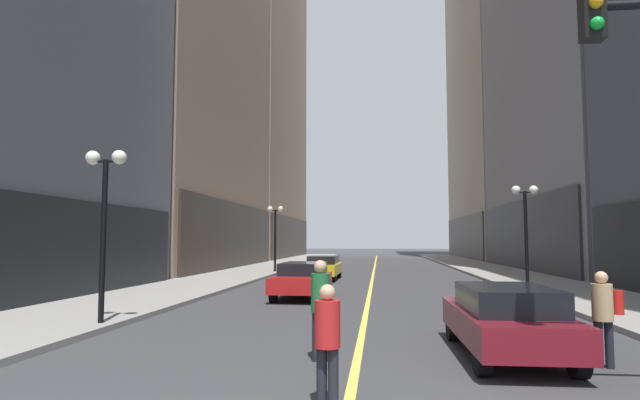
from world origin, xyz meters
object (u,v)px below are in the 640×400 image
at_px(pedestrian_in_tan_trench, 603,311).
at_px(street_lamp_right_mid, 525,214).
at_px(car_yellow, 323,267).
at_px(fire_hydrant_right, 618,305).
at_px(car_red, 303,279).
at_px(pedestrian_in_green_parka, 320,301).
at_px(pedestrian_in_red_jacket, 327,336).
at_px(street_lamp_left_near, 105,197).
at_px(street_lamp_left_far, 275,224).
at_px(car_maroon, 506,318).

xyz_separation_m(pedestrian_in_tan_trench, street_lamp_right_mid, (2.18, 12.64, 2.31)).
xyz_separation_m(car_yellow, fire_hydrant_right, (9.60, -13.73, -0.32)).
bearing_deg(pedestrian_in_tan_trench, car_red, 123.26).
height_order(pedestrian_in_green_parka, fire_hydrant_right, pedestrian_in_green_parka).
height_order(pedestrian_in_red_jacket, street_lamp_left_near, street_lamp_left_near).
bearing_deg(car_yellow, pedestrian_in_tan_trench, -70.36).
height_order(street_lamp_left_far, street_lamp_right_mid, same).
distance_m(car_yellow, pedestrian_in_red_jacket, 22.20).
distance_m(pedestrian_in_tan_trench, pedestrian_in_red_jacket, 5.21).
distance_m(car_maroon, pedestrian_in_tan_trench, 1.62).
xyz_separation_m(car_yellow, street_lamp_left_far, (-3.70, 4.77, 2.54)).
relative_size(car_red, pedestrian_in_green_parka, 2.57).
xyz_separation_m(car_red, pedestrian_in_tan_trench, (6.72, -10.25, 0.23)).
relative_size(car_yellow, street_lamp_left_far, 1.04).
bearing_deg(car_red, street_lamp_left_near, -117.38).
distance_m(car_red, car_yellow, 9.16).
bearing_deg(street_lamp_right_mid, pedestrian_in_red_jacket, -113.54).
relative_size(pedestrian_in_green_parka, street_lamp_right_mid, 0.41).
bearing_deg(car_red, street_lamp_left_far, 105.63).
bearing_deg(pedestrian_in_red_jacket, car_red, 99.84).
relative_size(car_maroon, car_yellow, 0.94).
distance_m(pedestrian_in_green_parka, fire_hydrant_right, 9.50).
distance_m(street_lamp_left_near, street_lamp_right_mid, 16.19).
height_order(car_maroon, street_lamp_left_near, street_lamp_left_near).
bearing_deg(street_lamp_left_far, pedestrian_in_green_parka, -76.66).
xyz_separation_m(pedestrian_in_red_jacket, fire_hydrant_right, (7.16, 8.33, -0.52)).
relative_size(pedestrian_in_tan_trench, street_lamp_left_near, 0.37).
xyz_separation_m(pedestrian_in_green_parka, pedestrian_in_red_jacket, (0.39, -2.60, -0.14)).
bearing_deg(car_maroon, street_lamp_left_near, 167.17).
xyz_separation_m(car_maroon, street_lamp_right_mid, (3.65, 12.00, 2.54)).
xyz_separation_m(pedestrian_in_tan_trench, street_lamp_left_far, (-10.62, 24.18, 2.31)).
xyz_separation_m(pedestrian_in_tan_trench, pedestrian_in_red_jacket, (-4.48, -2.65, -0.03)).
bearing_deg(fire_hydrant_right, street_lamp_left_near, -167.46).
bearing_deg(car_maroon, car_red, 118.65).
distance_m(car_yellow, street_lamp_left_far, 6.55).
bearing_deg(car_maroon, pedestrian_in_red_jacket, -132.49).
bearing_deg(pedestrian_in_green_parka, pedestrian_in_red_jacket, -81.48).
distance_m(pedestrian_in_green_parka, pedestrian_in_red_jacket, 2.64).
height_order(pedestrian_in_tan_trench, pedestrian_in_red_jacket, pedestrian_in_tan_trench).
xyz_separation_m(pedestrian_in_green_parka, street_lamp_left_far, (-5.75, 24.23, 2.20)).
bearing_deg(street_lamp_left_near, street_lamp_left_far, 90.00).
relative_size(pedestrian_in_red_jacket, fire_hydrant_right, 1.99).
height_order(car_yellow, street_lamp_left_near, street_lamp_left_near).
distance_m(car_yellow, pedestrian_in_green_parka, 19.57).
bearing_deg(pedestrian_in_red_jacket, street_lamp_left_near, 138.79).
distance_m(car_yellow, fire_hydrant_right, 16.76).
height_order(car_maroon, fire_hydrant_right, car_maroon).
bearing_deg(fire_hydrant_right, car_maroon, -129.44).
bearing_deg(street_lamp_left_far, car_yellow, -52.25).
xyz_separation_m(street_lamp_left_far, fire_hydrant_right, (13.30, -18.50, -2.86)).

